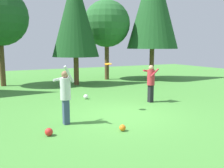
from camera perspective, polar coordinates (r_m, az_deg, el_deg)
name	(u,v)px	position (r m, az deg, el deg)	size (l,w,h in m)	color
ground_plane	(122,115)	(9.28, 2.34, -7.12)	(40.00, 40.00, 0.00)	#478C38
person_thrower	(65,92)	(8.08, -10.77, -1.94)	(0.64, 0.63, 1.95)	#38476B
person_catcher	(151,80)	(11.26, 9.03, 0.85)	(0.66, 0.59, 1.70)	black
frisbee	(108,64)	(9.43, -0.91, 4.68)	(0.38, 0.38, 0.05)	orange
ball_orange	(123,128)	(7.53, 2.46, -10.14)	(0.20, 0.20, 0.20)	orange
ball_white	(86,97)	(11.99, -6.10, -2.95)	(0.23, 0.23, 0.23)	white
ball_red	(49,132)	(7.36, -14.47, -10.74)	(0.23, 0.23, 0.23)	red
tree_center	(75,15)	(16.56, -8.59, 15.68)	(3.06, 3.06, 7.30)	brown
tree_right	(107,24)	(18.98, -1.23, 13.80)	(3.50, 3.50, 5.98)	brown
tree_far_right	(153,3)	(19.57, 9.54, 18.17)	(3.87, 3.87, 9.24)	brown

